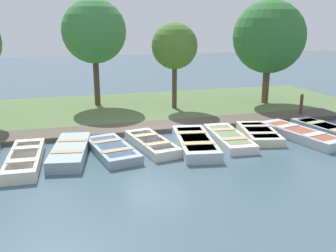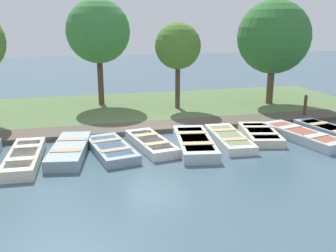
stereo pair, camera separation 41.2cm
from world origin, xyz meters
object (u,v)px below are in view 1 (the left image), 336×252
object	(u,v)px
rowboat_5	(195,142)
rowboat_2	(70,151)
rowboat_6	(229,138)
mooring_post_far	(301,106)
park_tree_right	(269,37)
rowboat_4	(152,143)
rowboat_9	(327,130)
rowboat_8	(300,134)
rowboat_3	(112,149)
park_tree_center	(175,46)
park_tree_left	(94,31)
rowboat_7	(259,133)
rowboat_1	(25,159)

from	to	relation	value
rowboat_5	rowboat_2	bearing A→B (deg)	-84.28
rowboat_6	mooring_post_far	distance (m)	5.54
rowboat_5	park_tree_right	distance (m)	9.08
park_tree_right	rowboat_4	bearing A→B (deg)	-55.57
rowboat_4	mooring_post_far	distance (m)	8.28
rowboat_6	rowboat_9	distance (m)	4.17
rowboat_8	park_tree_right	bearing A→B (deg)	150.40
rowboat_3	park_tree_right	bearing A→B (deg)	110.94
park_tree_center	park_tree_right	world-z (taller)	park_tree_right
mooring_post_far	park_tree_right	world-z (taller)	park_tree_right
rowboat_2	mooring_post_far	distance (m)	11.07
mooring_post_far	park_tree_left	world-z (taller)	park_tree_left
rowboat_8	rowboat_5	bearing A→B (deg)	-104.00
rowboat_7	rowboat_8	size ratio (longest dim) A/B	0.79
rowboat_4	park_tree_center	world-z (taller)	park_tree_center
rowboat_1	park_tree_right	distance (m)	13.72
rowboat_6	rowboat_7	xyz separation A→B (m)	(-0.20, 1.41, 0.00)
rowboat_4	mooring_post_far	world-z (taller)	mooring_post_far
rowboat_5	park_tree_center	xyz separation A→B (m)	(-5.83, 1.04, 3.06)
rowboat_1	rowboat_3	world-z (taller)	rowboat_1
rowboat_2	park_tree_center	world-z (taller)	park_tree_center
mooring_post_far	rowboat_1	bearing A→B (deg)	-76.83
rowboat_8	rowboat_9	xyz separation A→B (m)	(-0.10, 1.32, 0.02)
rowboat_1	rowboat_2	bearing A→B (deg)	107.52
rowboat_5	park_tree_right	world-z (taller)	park_tree_right
rowboat_2	rowboat_7	size ratio (longest dim) A/B	1.16
rowboat_3	rowboat_7	xyz separation A→B (m)	(-0.34, 5.86, 0.01)
rowboat_7	rowboat_2	bearing A→B (deg)	-74.97
rowboat_3	rowboat_5	size ratio (longest dim) A/B	0.84
rowboat_4	rowboat_9	world-z (taller)	rowboat_9
park_tree_center	park_tree_right	distance (m)	5.15
park_tree_center	park_tree_right	size ratio (longest dim) A/B	0.79
park_tree_left	park_tree_right	bearing A→B (deg)	76.81
rowboat_4	park_tree_center	size ratio (longest dim) A/B	0.70
rowboat_2	park_tree_center	xyz separation A→B (m)	(-5.52, 5.41, 3.06)
rowboat_2	rowboat_3	xyz separation A→B (m)	(0.15, 1.39, -0.04)
rowboat_9	park_tree_center	bearing A→B (deg)	-151.33
rowboat_1	rowboat_9	world-z (taller)	rowboat_9
park_tree_left	rowboat_5	bearing A→B (deg)	18.88
rowboat_3	mooring_post_far	distance (m)	9.76
rowboat_7	rowboat_9	bearing A→B (deg)	92.14
rowboat_3	mooring_post_far	bearing A→B (deg)	95.47
rowboat_6	park_tree_center	xyz separation A→B (m)	(-5.53, -0.44, 3.10)
rowboat_3	rowboat_5	world-z (taller)	rowboat_5
park_tree_left	rowboat_7	bearing A→B (deg)	37.35
rowboat_2	rowboat_7	distance (m)	7.26
rowboat_1	rowboat_4	xyz separation A→B (m)	(-0.48, 4.28, -0.02)
rowboat_7	park_tree_right	bearing A→B (deg)	161.13
rowboat_5	rowboat_6	distance (m)	1.51
rowboat_3	rowboat_8	size ratio (longest dim) A/B	0.84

